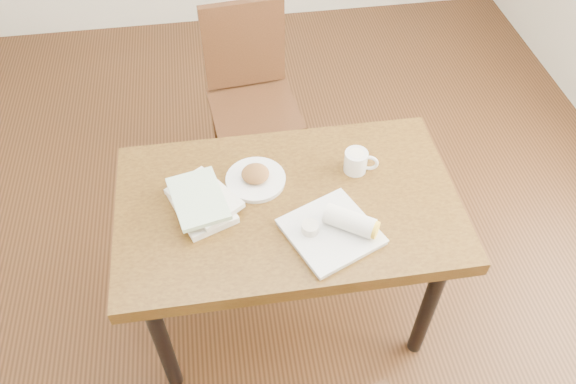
{
  "coord_description": "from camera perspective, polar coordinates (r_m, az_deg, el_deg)",
  "views": [
    {
      "loc": [
        -0.2,
        -1.3,
        2.28
      ],
      "look_at": [
        0.0,
        0.0,
        0.8
      ],
      "focal_mm": 35.0,
      "sensor_mm": 36.0,
      "label": 1
    }
  ],
  "objects": [
    {
      "name": "book_stack",
      "position": [
        2.0,
        -8.78,
        -0.93
      ],
      "size": [
        0.28,
        0.31,
        0.07
      ],
      "color": "white",
      "rests_on": "table"
    },
    {
      "name": "plate_burrito",
      "position": [
        1.91,
        5.0,
        -3.69
      ],
      "size": [
        0.37,
        0.37,
        0.09
      ],
      "color": "white",
      "rests_on": "table"
    },
    {
      "name": "ground",
      "position": [
        2.64,
        0.0,
        -11.7
      ],
      "size": [
        4.0,
        5.0,
        0.01
      ],
      "primitive_type": "cube",
      "color": "#472814",
      "rests_on": "ground"
    },
    {
      "name": "coffee_mug",
      "position": [
        2.11,
        7.01,
        3.13
      ],
      "size": [
        0.13,
        0.09,
        0.09
      ],
      "color": "white",
      "rests_on": "table"
    },
    {
      "name": "chair_far",
      "position": [
        2.83,
        -3.86,
        10.48
      ],
      "size": [
        0.46,
        0.46,
        0.95
      ],
      "color": "#452613",
      "rests_on": "ground"
    },
    {
      "name": "plate_scone",
      "position": [
        2.07,
        -3.31,
        1.48
      ],
      "size": [
        0.22,
        0.22,
        0.07
      ],
      "color": "white",
      "rests_on": "table"
    },
    {
      "name": "table",
      "position": [
        2.09,
        0.0,
        -2.51
      ],
      "size": [
        1.23,
        0.74,
        0.75
      ],
      "color": "brown",
      "rests_on": "ground"
    }
  ]
}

